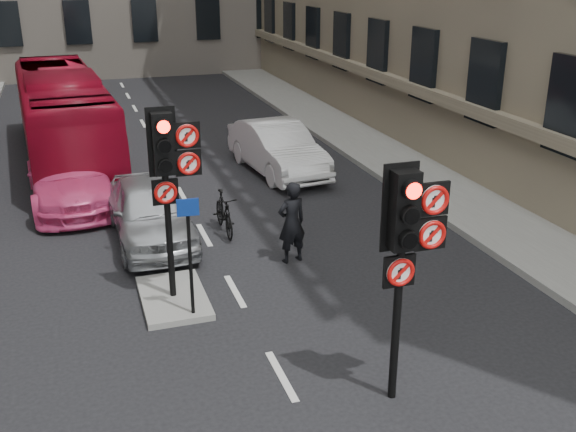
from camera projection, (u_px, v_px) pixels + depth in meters
pavement_right at (402, 160)px, 21.42m from camera, size 3.00×50.00×0.16m
centre_island at (173, 298)px, 12.77m from camera, size 1.20×2.00×0.12m
signal_near at (408, 235)px, 9.09m from camera, size 0.91×0.40×3.58m
signal_far at (169, 164)px, 11.84m from camera, size 0.91×0.40×3.58m
car_silver at (150, 211)px, 15.30m from camera, size 1.78×4.24×1.43m
car_white at (277, 148)px, 20.19m from camera, size 2.06×4.73×1.51m
car_pink at (69, 175)px, 17.73m from camera, size 2.33×5.15×1.46m
bus_red at (63, 116)px, 21.20m from camera, size 3.10×10.39×2.86m
motorcycle at (224, 213)px, 15.79m from camera, size 0.47×1.64×0.98m
motorcyclist at (292, 222)px, 14.15m from camera, size 0.72×0.55×1.77m
info_sign at (189, 241)px, 11.58m from camera, size 0.38×0.12×2.19m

